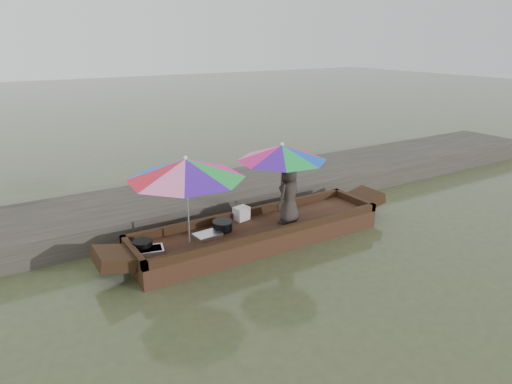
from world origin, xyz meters
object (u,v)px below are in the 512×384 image
supply_bag (241,213)px  umbrella_bow (188,201)px  charcoal_grill (223,226)px  tray_crayfish (149,251)px  cooking_pot (143,246)px  tray_scallop (208,235)px  umbrella_stern (281,183)px  vendor (289,195)px  boat_hull (259,234)px

supply_bag → umbrella_bow: bearing=-160.9°
charcoal_grill → tray_crayfish: bearing=-171.9°
cooking_pot → tray_crayfish: size_ratio=0.71×
tray_crayfish → tray_scallop: 1.13m
cooking_pot → supply_bag: bearing=8.7°
tray_scallop → supply_bag: supply_bag is taller
tray_crayfish → supply_bag: bearing=13.3°
umbrella_bow → umbrella_stern: same height
cooking_pot → tray_crayfish: (0.05, -0.16, -0.04)m
vendor → umbrella_bow: umbrella_bow is taller
tray_crayfish → cooking_pot: bearing=107.3°
supply_bag → umbrella_bow: (-1.30, -0.45, 0.65)m
cooking_pot → umbrella_bow: size_ratio=0.17×
cooking_pot → umbrella_stern: (2.71, -0.13, 0.69)m
boat_hull → vendor: vendor is taller
boat_hull → cooking_pot: (-2.21, 0.13, 0.26)m
boat_hull → charcoal_grill: bearing=165.2°
tray_crayfish → tray_scallop: bearing=5.4°
boat_hull → cooking_pot: bearing=176.6°
vendor → tray_scallop: bearing=-27.9°
tray_crayfish → charcoal_grill: size_ratio=1.32×
tray_scallop → supply_bag: 0.99m
boat_hull → tray_crayfish: 2.17m
cooking_pot → charcoal_grill: 1.53m
charcoal_grill → umbrella_bow: bearing=-166.4°
tray_scallop → boat_hull: bearing=-4.1°
umbrella_bow → vendor: bearing=-4.7°
cooking_pot → supply_bag: supply_bag is taller
cooking_pot → tray_crayfish: bearing=-72.7°
tray_scallop → vendor: bearing=-8.4°
tray_crayfish → umbrella_stern: umbrella_stern is taller
tray_scallop → umbrella_stern: 1.71m
boat_hull → vendor: bearing=-16.0°
cooking_pot → vendor: bearing=-6.0°
boat_hull → umbrella_bow: 1.71m
umbrella_bow → charcoal_grill: bearing=13.6°
cooking_pot → umbrella_stern: umbrella_stern is taller
cooking_pot → boat_hull: bearing=-3.4°
charcoal_grill → umbrella_stern: umbrella_stern is taller
boat_hull → tray_crayfish: (-2.16, -0.03, 0.22)m
boat_hull → supply_bag: supply_bag is taller
boat_hull → tray_scallop: (-1.03, 0.07, 0.21)m
tray_scallop → umbrella_bow: umbrella_bow is taller
vendor → umbrella_stern: bearing=-86.8°
supply_bag → umbrella_bow: umbrella_bow is taller
charcoal_grill → umbrella_stern: 1.38m
charcoal_grill → vendor: 1.38m
cooking_pot → tray_scallop: cooking_pot is taller
charcoal_grill → umbrella_stern: size_ratio=0.21×
cooking_pot → vendor: 2.83m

